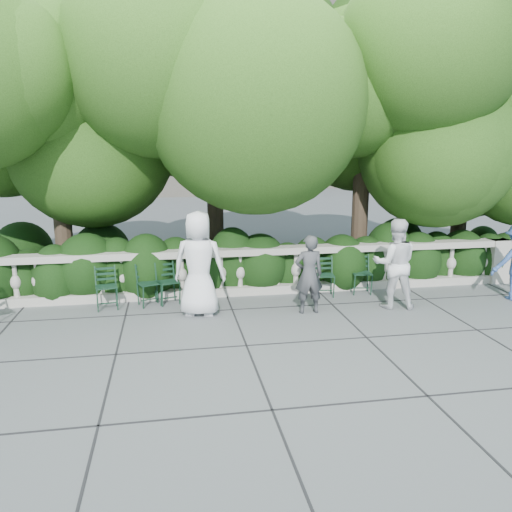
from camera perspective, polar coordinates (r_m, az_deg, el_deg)
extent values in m
plane|color=#56595E|center=(8.99, 1.10, -7.60)|extent=(90.00, 90.00, 0.00)
cube|color=#9E998E|center=(10.65, -0.74, -3.87)|extent=(12.00, 0.32, 0.18)
cube|color=#9E998E|center=(10.44, -0.75, 0.55)|extent=(12.00, 0.36, 0.14)
cube|color=#9E998E|center=(12.78, 25.78, -0.47)|extent=(0.44, 0.44, 1.00)
cylinder|color=#3F3023|center=(12.05, -21.22, 3.57)|extent=(0.40, 0.40, 2.80)
ellipsoid|color=#1D3E11|center=(11.52, -22.56, 14.51)|extent=(5.28, 5.28, 3.96)
cylinder|color=#3F3023|center=(12.42, -4.68, 6.01)|extent=(0.40, 0.40, 3.40)
ellipsoid|color=#1D3E11|center=(11.90, -4.68, 18.95)|extent=(6.24, 6.24, 4.68)
cylinder|color=#3F3023|center=(12.58, 11.79, 4.95)|extent=(0.40, 0.40, 3.00)
ellipsoid|color=#1D3E11|center=(12.08, 13.14, 16.11)|extent=(5.52, 5.52, 4.14)
cylinder|color=#3F3023|center=(14.40, 22.22, 4.41)|extent=(0.40, 0.40, 2.60)
ellipsoid|color=#1D3E11|center=(13.96, 23.82, 12.72)|extent=(4.80, 4.80, 3.60)
imported|color=white|center=(9.19, -6.55, -0.89)|extent=(1.07, 0.82, 1.95)
imported|color=#3D3E42|center=(9.34, 6.06, -2.10)|extent=(0.55, 0.36, 1.49)
imported|color=silver|center=(9.96, 15.57, -0.84)|extent=(0.99, 0.85, 1.74)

